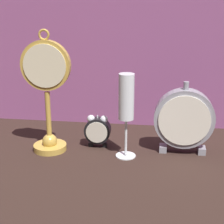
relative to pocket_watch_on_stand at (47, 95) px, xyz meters
name	(u,v)px	position (x,y,z in m)	size (l,w,h in m)	color
ground_plane	(108,167)	(0.17, -0.08, -0.16)	(4.00, 4.00, 0.00)	black
fabric_backdrop_drape	(123,35)	(0.17, 0.24, 0.13)	(1.28, 0.01, 0.58)	#8E4C7F
pocket_watch_on_stand	(47,95)	(0.00, 0.00, 0.00)	(0.13, 0.09, 0.33)	gold
alarm_clock_twin_bell	(98,130)	(0.13, 0.04, -0.11)	(0.07, 0.03, 0.09)	black
mantel_clock_silver	(184,119)	(0.36, 0.03, -0.06)	(0.16, 0.04, 0.20)	gray
champagne_flute	(126,103)	(0.21, -0.01, -0.01)	(0.05, 0.05, 0.23)	silver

